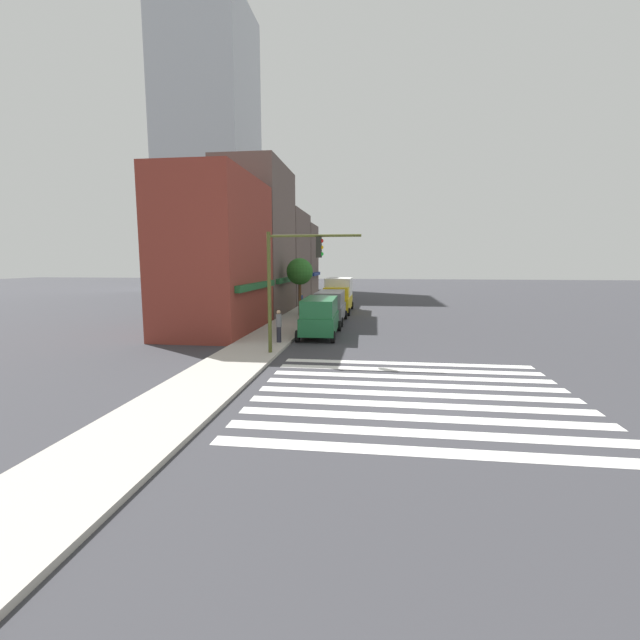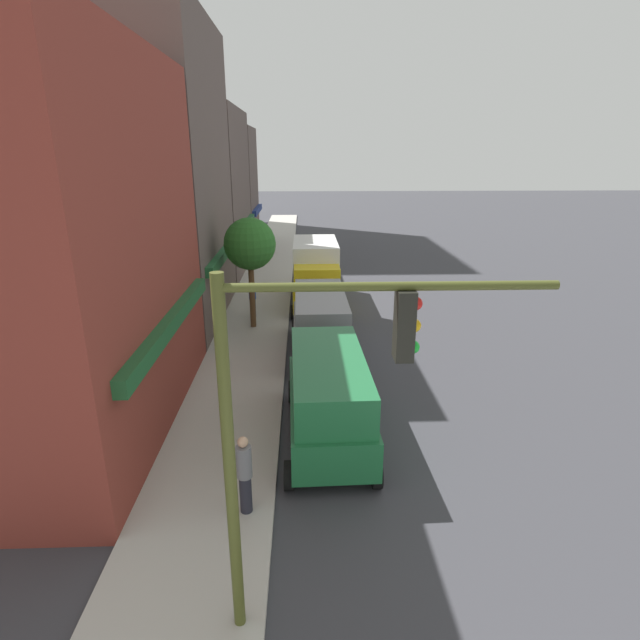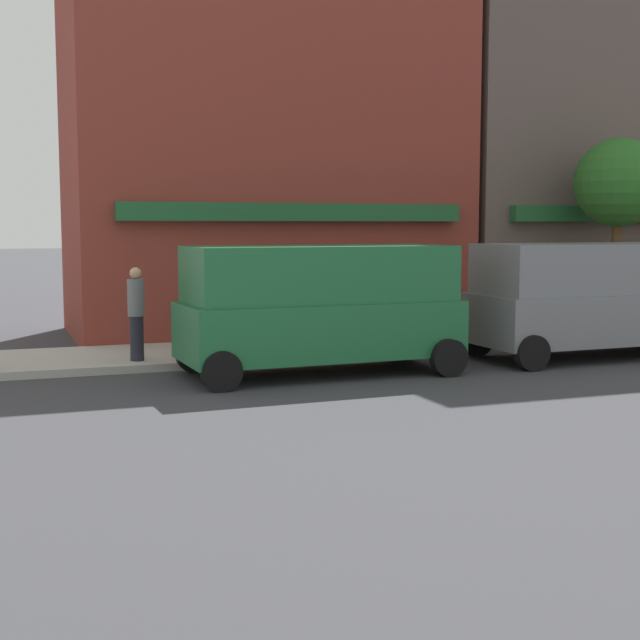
% 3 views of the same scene
% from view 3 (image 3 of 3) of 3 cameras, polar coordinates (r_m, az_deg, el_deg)
% --- Properties ---
extents(van_green, '(5.05, 2.22, 2.34)m').
position_cam_3_polar(van_green, '(16.06, -0.00, 1.01)').
color(van_green, '#1E6638').
rests_on(van_green, ground_plane).
extents(van_grey, '(5.02, 2.22, 2.34)m').
position_cam_3_polar(van_grey, '(18.96, 17.05, 1.52)').
color(van_grey, slate).
rests_on(van_grey, ground_plane).
extents(pedestrian_grey_coat, '(0.32, 0.32, 1.77)m').
position_cam_3_polar(pedestrian_grey_coat, '(17.13, -11.68, 0.49)').
color(pedestrian_grey_coat, '#23232D').
rests_on(pedestrian_grey_coat, sidewalk_left).
extents(street_tree, '(2.14, 2.14, 4.65)m').
position_cam_3_polar(street_tree, '(22.87, 18.57, 8.25)').
color(street_tree, brown).
rests_on(street_tree, sidewalk_left).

